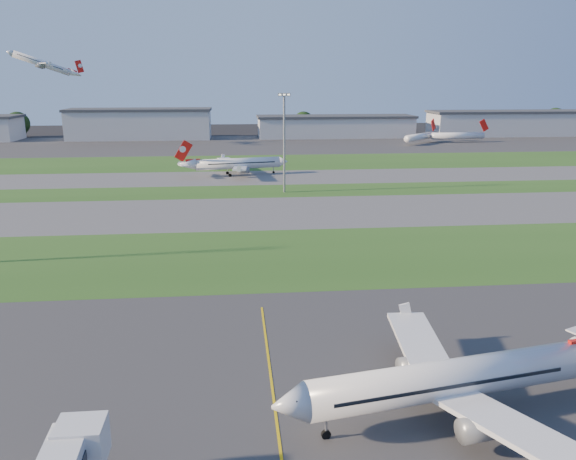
{
  "coord_description": "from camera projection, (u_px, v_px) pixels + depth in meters",
  "views": [
    {
      "loc": [
        1.86,
        -38.62,
        28.98
      ],
      "look_at": [
        9.74,
        43.12,
        7.0
      ],
      "focal_mm": 35.0,
      "sensor_mm": 36.0,
      "label": 1
    }
  ],
  "objects": [
    {
      "name": "airliner_parked",
      "position": [
        456.0,
        379.0,
        49.08
      ],
      "size": [
        33.17,
        27.89,
        10.43
      ],
      "rotation": [
        0.0,
        0.0,
        0.18
      ],
      "color": "white",
      "rests_on": "ground"
    },
    {
      "name": "mini_jet_near",
      "position": [
        420.0,
        137.0,
        263.71
      ],
      "size": [
        21.51,
        21.39,
        9.48
      ],
      "rotation": [
        0.0,
        0.0,
        0.78
      ],
      "color": "white",
      "rests_on": "ground"
    },
    {
      "name": "tree_east",
      "position": [
        438.0,
        123.0,
        310.24
      ],
      "size": [
        10.45,
        10.45,
        11.4
      ],
      "color": "black",
      "rests_on": "ground"
    },
    {
      "name": "tree_west",
      "position": [
        18.0,
        123.0,
        292.04
      ],
      "size": [
        12.1,
        12.1,
        13.2
      ],
      "color": "black",
      "rests_on": "ground"
    },
    {
      "name": "grass_strip_a",
      "position": [
        225.0,
        258.0,
        94.46
      ],
      "size": [
        300.0,
        34.0,
        0.01
      ],
      "primitive_type": "cube",
      "color": "#28521B",
      "rests_on": "ground"
    },
    {
      "name": "airliner_departing",
      "position": [
        43.0,
        64.0,
        242.7
      ],
      "size": [
        27.56,
        23.38,
        9.07
      ],
      "rotation": [
        0.0,
        0.0,
        0.38
      ],
      "color": "white"
    },
    {
      "name": "hangar_west",
      "position": [
        140.0,
        124.0,
        283.51
      ],
      "size": [
        71.4,
        23.0,
        15.2
      ],
      "color": "#9DA0A5",
      "rests_on": "ground"
    },
    {
      "name": "grass_strip_b",
      "position": [
        228.0,
        192.0,
        150.22
      ],
      "size": [
        300.0,
        18.0,
        0.01
      ],
      "primitive_type": "cube",
      "color": "#28521B",
      "rests_on": "ground"
    },
    {
      "name": "tree_mid_east",
      "position": [
        304.0,
        122.0,
        305.05
      ],
      "size": [
        11.55,
        11.55,
        12.6
      ],
      "color": "black",
      "rests_on": "ground"
    },
    {
      "name": "mini_jet_far",
      "position": [
        458.0,
        136.0,
        268.56
      ],
      "size": [
        28.64,
        4.93,
        9.48
      ],
      "rotation": [
        0.0,
        0.0,
        0.07
      ],
      "color": "white",
      "rests_on": "ground"
    },
    {
      "name": "grass_strip_c",
      "position": [
        229.0,
        163.0,
        203.11
      ],
      "size": [
        300.0,
        40.0,
        0.01
      ],
      "primitive_type": "cube",
      "color": "#28521B",
      "rests_on": "ground"
    },
    {
      "name": "hangar_far_east",
      "position": [
        518.0,
        123.0,
        302.29
      ],
      "size": [
        96.9,
        23.0,
        13.2
      ],
      "color": "#9DA0A5",
      "rests_on": "ground"
    },
    {
      "name": "apron_far",
      "position": [
        230.0,
        144.0,
        260.8
      ],
      "size": [
        400.0,
        80.0,
        0.01
      ],
      "primitive_type": "cube",
      "color": "#333335",
      "rests_on": "ground"
    },
    {
      "name": "taxiway_a",
      "position": [
        227.0,
        213.0,
        126.19
      ],
      "size": [
        300.0,
        32.0,
        0.01
      ],
      "primitive_type": "cube",
      "color": "#515154",
      "rests_on": "ground"
    },
    {
      "name": "light_mast_centre",
      "position": [
        284.0,
        136.0,
        145.86
      ],
      "size": [
        3.2,
        0.7,
        25.8
      ],
      "color": "gray",
      "rests_on": "ground"
    },
    {
      "name": "hangar_east",
      "position": [
        335.0,
        126.0,
        293.28
      ],
      "size": [
        81.6,
        23.0,
        11.2
      ],
      "color": "#9DA0A5",
      "rests_on": "ground"
    },
    {
      "name": "yellow_line",
      "position": [
        281.0,
        454.0,
        44.92
      ],
      "size": [
        0.25,
        60.0,
        0.02
      ],
      "primitive_type": "cube",
      "color": "gold",
      "rests_on": "ground"
    },
    {
      "name": "tree_far_east",
      "position": [
        555.0,
        119.0,
        320.24
      ],
      "size": [
        12.65,
        12.65,
        13.8
      ],
      "color": "black",
      "rests_on": "ground"
    },
    {
      "name": "apron_near",
      "position": [
        218.0,
        458.0,
        44.46
      ],
      "size": [
        300.0,
        70.0,
        0.01
      ],
      "primitive_type": "cube",
      "color": "#333335",
      "rests_on": "ground"
    },
    {
      "name": "airliner_taxiing",
      "position": [
        237.0,
        164.0,
        175.74
      ],
      "size": [
        32.62,
        27.42,
        10.27
      ],
      "rotation": [
        0.0,
        0.0,
        3.33
      ],
      "color": "white",
      "rests_on": "ground"
    },
    {
      "name": "taxiway_b",
      "position": [
        228.0,
        178.0,
        171.38
      ],
      "size": [
        300.0,
        26.0,
        0.01
      ],
      "primitive_type": "cube",
      "color": "#515154",
      "rests_on": "ground"
    },
    {
      "name": "tree_mid_west",
      "position": [
        192.0,
        125.0,
        296.86
      ],
      "size": [
        9.9,
        9.9,
        10.8
      ],
      "color": "black",
      "rests_on": "ground"
    },
    {
      "name": "ground",
      "position": [
        218.0,
        458.0,
        44.46
      ],
      "size": [
        700.0,
        700.0,
        0.0
      ],
      "primitive_type": "plane",
      "color": "black",
      "rests_on": "ground"
    }
  ]
}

